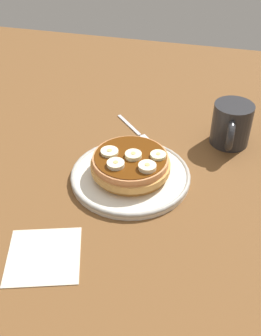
# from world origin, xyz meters

# --- Properties ---
(ground_plane) EXTENTS (1.40, 1.40, 0.03)m
(ground_plane) POSITION_xyz_m (0.00, 0.00, -0.01)
(ground_plane) COLOR brown
(plate) EXTENTS (0.22, 0.22, 0.01)m
(plate) POSITION_xyz_m (0.00, 0.00, 0.01)
(plate) COLOR silver
(plate) RESTS_ON ground_plane
(pancake_stack) EXTENTS (0.15, 0.15, 0.04)m
(pancake_stack) POSITION_xyz_m (0.00, -0.00, 0.03)
(pancake_stack) COLOR #B67433
(pancake_stack) RESTS_ON plate
(banana_slice_0) EXTENTS (0.03, 0.03, 0.01)m
(banana_slice_0) POSITION_xyz_m (0.00, 0.01, 0.06)
(banana_slice_0) COLOR #F0E9B4
(banana_slice_0) RESTS_ON pancake_stack
(banana_slice_1) EXTENTS (0.03, 0.03, 0.01)m
(banana_slice_1) POSITION_xyz_m (0.03, -0.02, 0.06)
(banana_slice_1) COLOR beige
(banana_slice_1) RESTS_ON pancake_stack
(banana_slice_2) EXTENTS (0.03, 0.03, 0.01)m
(banana_slice_2) POSITION_xyz_m (0.03, 0.04, 0.06)
(banana_slice_2) COLOR beige
(banana_slice_2) RESTS_ON pancake_stack
(banana_slice_3) EXTENTS (0.03, 0.03, 0.01)m
(banana_slice_3) POSITION_xyz_m (0.00, -0.04, 0.05)
(banana_slice_3) COLOR #F1EEBE
(banana_slice_3) RESTS_ON pancake_stack
(banana_slice_4) EXTENTS (0.03, 0.03, 0.01)m
(banana_slice_4) POSITION_xyz_m (-0.01, 0.05, 0.05)
(banana_slice_4) COLOR #EDEEB7
(banana_slice_4) RESTS_ON pancake_stack
(coffee_mug) EXTENTS (0.11, 0.08, 0.09)m
(coffee_mug) POSITION_xyz_m (-0.17, 0.17, 0.05)
(coffee_mug) COLOR #262628
(coffee_mug) RESTS_ON ground_plane
(napkin) EXTENTS (0.14, 0.14, 0.00)m
(napkin) POSITION_xyz_m (0.21, -0.08, 0.00)
(napkin) COLOR beige
(napkin) RESTS_ON ground_plane
(fork) EXTENTS (0.10, 0.10, 0.01)m
(fork) POSITION_xyz_m (-0.16, -0.03, 0.00)
(fork) COLOR silver
(fork) RESTS_ON ground_plane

